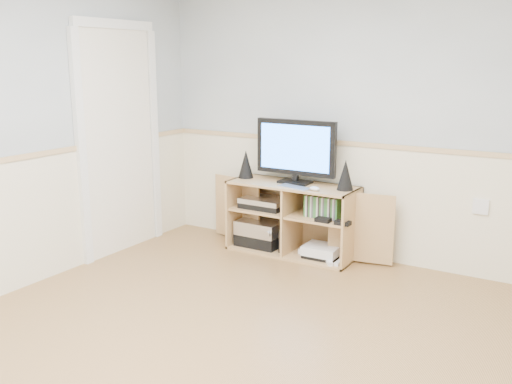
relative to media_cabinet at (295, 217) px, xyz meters
The scene contains 11 objects.
room 2.18m from the media_cabinet, 75.22° to the right, with size 4.04×4.54×2.54m.
media_cabinet is the anchor object (origin of this frame).
monitor 0.63m from the media_cabinet, 90.00° to the right, with size 0.77×0.18×0.57m.
speaker_left 0.68m from the media_cabinet, behind, with size 0.14×0.14×0.26m, color black.
speaker_right 0.67m from the media_cabinet, ahead, with size 0.14×0.14×0.26m, color black.
keyboard 0.39m from the media_cabinet, 64.95° to the right, with size 0.31×0.12×0.01m, color silver.
mouse 0.48m from the media_cabinet, 34.32° to the right, with size 0.10×0.06×0.04m, color white.
av_components 0.34m from the media_cabinet, behind, with size 0.51×0.31×0.47m.
game_consoles 0.41m from the media_cabinet, 12.28° to the right, with size 0.45×0.30×0.11m.
game_cases 0.36m from the media_cabinet, 13.11° to the right, with size 0.32×0.14×0.19m, color #3F8C3F.
wall_outlet 1.60m from the media_cabinet, ahead, with size 0.12×0.03×0.12m, color white.
Camera 1 is at (1.74, -2.45, 1.74)m, focal length 40.00 mm.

